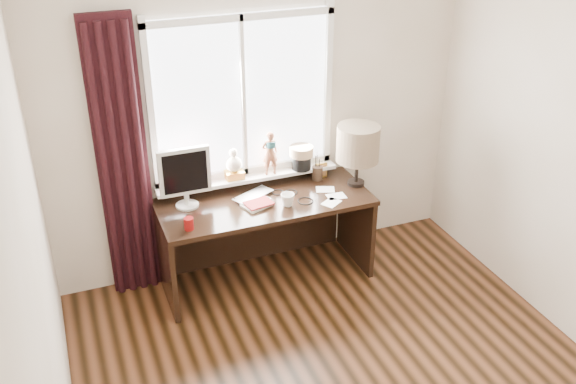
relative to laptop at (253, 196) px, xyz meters
name	(u,v)px	position (x,y,z in m)	size (l,w,h in m)	color
wall_back	(260,118)	(0.17, 0.29, 0.54)	(3.50, 2.60, 0.00)	#C2AF92
wall_left	(44,313)	(-1.58, -1.71, 0.54)	(4.00, 2.60, 0.00)	#C2AF92
laptop	(253,196)	(0.00, 0.00, 0.00)	(0.34, 0.22, 0.03)	silver
mug	(288,199)	(0.21, -0.23, 0.04)	(0.11, 0.10, 0.11)	white
red_cup	(189,224)	(-0.60, -0.30, 0.03)	(0.07, 0.07, 0.09)	#6F0908
window	(245,122)	(0.03, 0.23, 0.54)	(1.52, 0.23, 1.40)	white
curtain	(123,165)	(-0.96, 0.19, 0.35)	(0.38, 0.09, 2.25)	black
desk	(261,221)	(0.07, 0.01, -0.26)	(1.70, 0.70, 0.75)	black
monitor	(185,174)	(-0.53, 0.05, 0.26)	(0.40, 0.18, 0.49)	beige
notebook_stack	(258,204)	(-0.01, -0.15, 0.00)	(0.26, 0.23, 0.03)	beige
brush_holder	(317,173)	(0.61, 0.10, 0.05)	(0.09, 0.09, 0.25)	black
icon_frame	(322,170)	(0.66, 0.13, 0.05)	(0.10, 0.02, 0.13)	gold
table_lamp	(358,144)	(0.87, -0.10, 0.35)	(0.35, 0.35, 0.52)	black
loose_papers	(331,196)	(0.59, -0.21, -0.01)	(0.25, 0.39, 0.00)	white
desk_cables	(294,196)	(0.31, -0.11, -0.01)	(0.30, 0.37, 0.01)	black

